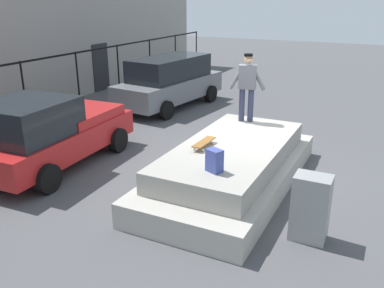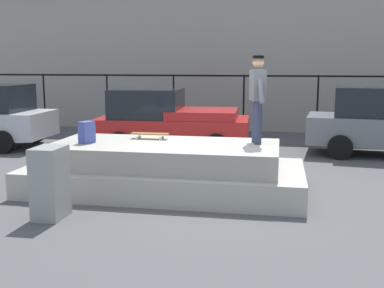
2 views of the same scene
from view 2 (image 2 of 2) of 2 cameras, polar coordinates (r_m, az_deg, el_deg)
ground_plane at (r=9.26m, az=2.65°, el=-5.84°), size 60.00×60.00×0.00m
concrete_ledge at (r=9.33m, az=-3.28°, el=-3.05°), size 5.33×2.43×0.94m
skateboarder at (r=9.19m, az=7.85°, el=6.03°), size 0.34×0.89×1.67m
skateboard at (r=9.77m, az=-5.06°, el=1.19°), size 0.77×0.24×0.12m
backpack at (r=9.45m, az=-12.49°, el=1.39°), size 0.30×0.34×0.42m
car_red_pickup_mid at (r=13.61m, az=-2.90°, el=2.92°), size 4.36×2.30×1.75m
utility_box at (r=7.99m, az=-16.62°, el=-4.46°), size 0.44×0.60×1.16m
fence_row at (r=16.07m, az=6.21°, el=6.00°), size 24.06×0.06×2.09m
warehouse_building at (r=21.03m, az=7.34°, el=10.20°), size 27.72×7.56×5.36m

